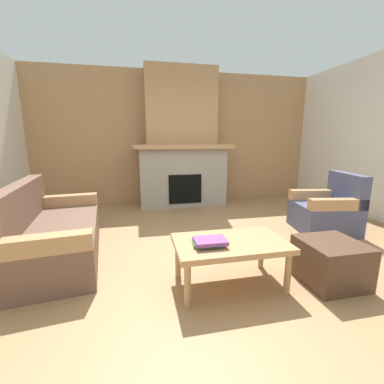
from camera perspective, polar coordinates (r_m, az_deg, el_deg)
The scene contains 8 objects.
ground at distance 2.95m, azimuth 6.78°, elevation -14.89°, with size 9.00×9.00×0.00m, color #9E754C.
wall_back_wood_panel at distance 5.56m, azimuth -3.08°, elevation 12.03°, with size 6.00×0.12×2.70m, color tan.
fireplace at distance 5.19m, azimuth -2.40°, elevation 10.00°, with size 1.90×0.82×2.70m.
couch at distance 3.28m, azimuth -29.10°, elevation -8.17°, with size 1.05×1.89×0.85m.
armchair at distance 4.20m, azimuth 28.11°, elevation -3.82°, with size 0.88×0.88×0.85m.
coffee_table at distance 2.35m, azimuth 8.61°, elevation -12.06°, with size 1.00×0.60×0.43m.
ottoman at distance 2.76m, azimuth 28.74°, elevation -13.68°, with size 0.52×0.52×0.40m, color #4C3323.
book_stack_near_edge at distance 2.21m, azimuth 3.93°, elevation -11.14°, with size 0.29×0.22×0.06m.
Camera 1 is at (-0.88, -2.49, 1.32)m, focal length 23.64 mm.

